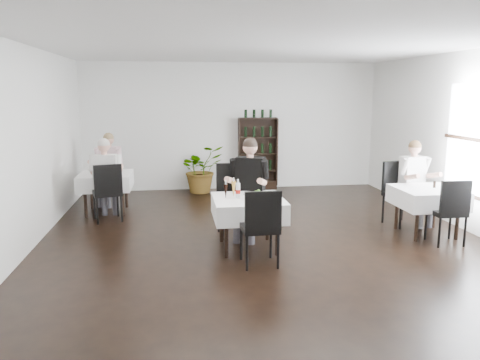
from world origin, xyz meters
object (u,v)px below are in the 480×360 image
Objects in this scene: diner_main at (249,181)px; potted_tree at (201,169)px; main_table at (248,208)px; wine_shelf at (258,154)px.

potted_tree is at bearing 98.87° from diner_main.
main_table is 0.64× the size of diner_main.
main_table is at bearing -83.42° from potted_tree.
diner_main is at bearing -81.13° from potted_tree.
main_table is 0.60m from diner_main.
diner_main reaches higher than main_table.
potted_tree is (-1.37, -0.20, -0.30)m from wine_shelf.
potted_tree is (-0.47, 4.11, -0.07)m from main_table.
potted_tree is at bearing -171.61° from wine_shelf.
wine_shelf is 1.09× the size of diner_main.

